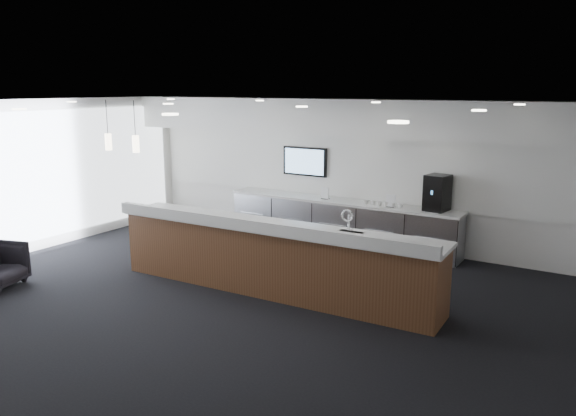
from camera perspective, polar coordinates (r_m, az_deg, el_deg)
The scene contains 22 objects.
ground at distance 8.86m, azimuth -5.50°, elevation -9.22°, with size 10.00×10.00×0.00m, color black.
ceiling at distance 8.25m, azimuth -5.93°, elevation 10.57°, with size 10.00×8.00×0.02m, color black.
back_wall at distance 11.80m, azimuth 6.17°, elevation 3.72°, with size 10.00×0.02×3.00m, color white.
left_wall at distance 12.09m, azimuth -24.93°, elevation 2.86°, with size 0.02×8.00×3.00m, color white.
soffit_bulkhead at distance 11.29m, azimuth 5.30°, elevation 9.23°, with size 10.00×0.90×0.70m, color white.
alcove_panel at distance 11.76m, azimuth 6.11°, elevation 4.19°, with size 9.80×0.06×1.40m, color white.
window_blinds_wall at distance 12.06m, azimuth -24.83°, elevation 2.84°, with size 0.04×7.36×2.55m, color silver.
back_credenza at distance 11.68m, azimuth 5.29°, elevation -1.46°, with size 5.06×0.66×0.95m.
wall_tv at distance 12.16m, azimuth 1.72°, elevation 4.75°, with size 1.05×0.08×0.62m.
pendant_left at distance 10.48m, azimuth -13.65°, elevation 6.52°, with size 0.12×0.12×0.30m, color #FAE7C3.
pendant_right at distance 10.99m, azimuth -16.25°, elevation 6.63°, with size 0.12×0.12×0.30m, color #FAE7C3.
ceiling_can_lights at distance 8.25m, azimuth -5.93°, elevation 10.36°, with size 7.00×5.00×0.02m, color #ECE7CF, non-canonical shape.
service_counter at distance 8.96m, azimuth -1.64°, elevation -5.03°, with size 5.58×1.08×1.49m.
coffee_machine at distance 10.85m, azimuth 14.93°, elevation 1.49°, with size 0.45×0.54×0.68m.
info_sign_left at distance 11.63m, azimuth 3.76°, elevation 1.52°, with size 0.18×0.02×0.25m, color white.
info_sign_right at distance 10.99m, azimuth 10.40°, elevation 0.70°, with size 0.18×0.02×0.25m, color white.
cup_0 at distance 10.96m, azimuth 11.32°, elevation 0.23°, with size 0.10×0.10×0.10m, color white.
cup_1 at distance 11.01m, azimuth 10.64°, elevation 0.31°, with size 0.10×0.10×0.10m, color white.
cup_2 at distance 11.05m, azimuth 9.97°, elevation 0.39°, with size 0.10×0.10×0.10m, color white.
cup_3 at distance 11.11m, azimuth 9.30°, elevation 0.47°, with size 0.10×0.10×0.10m, color white.
cup_4 at distance 11.16m, azimuth 8.63°, elevation 0.55°, with size 0.10×0.10×0.10m, color white.
cup_5 at distance 11.21m, azimuth 7.98°, elevation 0.63°, with size 0.10×0.10×0.10m, color white.
Camera 1 is at (5.02, -6.54, 3.23)m, focal length 35.00 mm.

